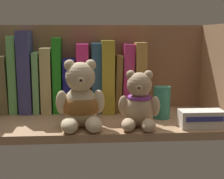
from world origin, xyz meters
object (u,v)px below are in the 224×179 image
book_5 (47,80)px  book_9 (95,77)px  small_product_box (201,119)px  book_8 (83,77)px  book_1 (4,84)px  book_2 (15,74)px  book_3 (27,72)px  pillar_candle (162,103)px  teddy_bear_larger (81,101)px  book_4 (38,82)px  book_12 (127,77)px  book_11 (117,82)px  book_10 (107,75)px  book_13 (139,76)px  book_7 (70,85)px  teddy_bear_smaller (139,103)px  book_6 (58,75)px

book_5 → book_9: bearing=0.0°
small_product_box → book_8: bearing=144.2°
book_1 → book_2: 4.42cm
book_1 → small_product_box: bearing=-21.9°
book_5 → book_2: bearing=180.0°
book_3 → book_8: bearing=0.0°
book_3 → book_5: 6.41cm
book_2 → small_product_box: bearing=-23.3°
book_3 → pillar_candle: bearing=-17.0°
teddy_bear_larger → small_product_box: bearing=-3.8°
book_4 → book_12: size_ratio=0.89×
book_4 → book_11: 23.79cm
pillar_candle → book_10: bearing=140.8°
book_3 → book_13: size_ratio=1.16×
book_7 → teddy_bear_smaller: bearing=-48.4°
small_product_box → book_10: bearing=136.2°
book_5 → book_11: 20.98cm
book_11 → small_product_box: bearing=-48.3°
book_10 → book_11: book_10 is taller
book_5 → book_9: 14.14cm
book_8 → book_1: bearing=180.0°
book_12 → book_8: bearing=180.0°
book_2 → pillar_candle: book_2 is taller
book_9 → book_12: bearing=0.0°
book_10 → book_12: book_10 is taller
book_2 → book_8: (19.85, 0.00, -1.18)cm
book_7 → book_8: bearing=0.0°
book_1 → book_11: book_11 is taller
book_4 → small_product_box: size_ratio=1.64×
book_6 → teddy_bear_smaller: bearing=-43.4°
book_9 → book_7: bearing=180.0°
book_12 → pillar_candle: size_ratio=2.27×
book_1 → book_8: book_8 is taller
book_4 → book_9: bearing=0.0°
small_product_box → book_5: bearing=152.0°
teddy_bear_larger → book_6: bearing=110.1°
book_5 → pillar_candle: (32.01, -11.58, -5.07)cm
small_product_box → book_12: bearing=127.0°
book_11 → book_8: bearing=180.0°
book_4 → book_13: bearing=0.0°
book_10 → teddy_bear_larger: (-7.57, -19.17, -3.91)cm
teddy_bear_larger → book_1: bearing=140.1°
book_2 → book_8: bearing=0.0°
book_6 → pillar_candle: book_6 is taller
book_1 → book_10: 30.54cm
book_1 → book_6: book_6 is taller
book_2 → book_5: 9.50cm
book_13 → pillar_candle: 13.75cm
book_2 → pillar_candle: size_ratio=2.56×
book_11 → book_12: 3.31cm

